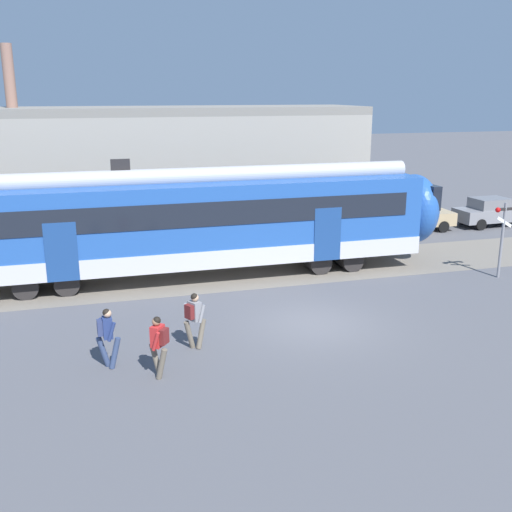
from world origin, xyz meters
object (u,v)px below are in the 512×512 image
Objects in this scene: parked_car_tan at (415,216)px; crossing_signal at (504,228)px; parked_car_grey at (491,212)px; pedestrian_grey at (194,316)px; pedestrian_navy at (107,333)px; pedestrian_red at (159,342)px.

parked_car_tan is 1.35× the size of crossing_signal.
crossing_signal is (-1.09, -8.36, 1.23)m from parked_car_tan.
parked_car_grey is at bearing -1.15° from parked_car_tan.
parked_car_grey is (18.49, 11.71, -0.21)m from pedestrian_grey.
pedestrian_navy is at bearing -142.73° from parked_car_tan.
pedestrian_navy reaches higher than parked_car_grey.
pedestrian_red is 0.56× the size of crossing_signal.
pedestrian_grey is 0.41× the size of parked_car_grey.
pedestrian_navy is at bearing -166.32° from pedestrian_grey.
pedestrian_navy is 0.56× the size of crossing_signal.
pedestrian_red is 14.85m from crossing_signal.
pedestrian_navy is at bearing 142.98° from pedestrian_red.
pedestrian_grey is 21.89m from parked_car_grey.
parked_car_tan is (15.05, 13.33, -0.21)m from pedestrian_red.
pedestrian_grey is at bearing 13.68° from pedestrian_navy.
crossing_signal reaches higher than pedestrian_navy.
parked_car_grey is (4.62, -0.09, 0.00)m from parked_car_tan.
pedestrian_red is 0.41× the size of parked_car_tan.
pedestrian_navy is 1.00× the size of pedestrian_red.
pedestrian_navy and pedestrian_red have the same top height.
parked_car_grey is 1.35× the size of crossing_signal.
pedestrian_grey is 13.27m from crossing_signal.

